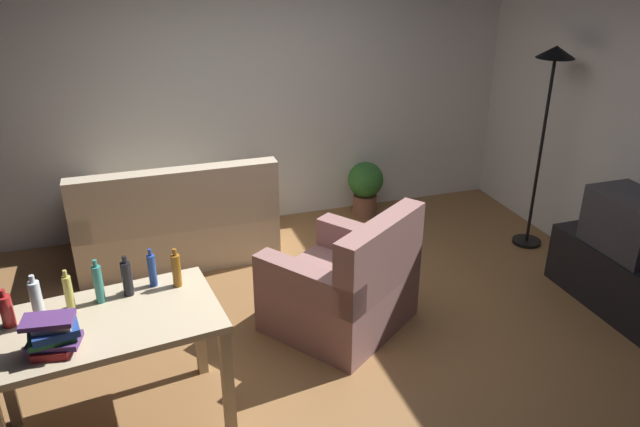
% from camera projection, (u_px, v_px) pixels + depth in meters
% --- Properties ---
extents(ground_plane, '(5.20, 4.40, 0.02)m').
position_uv_depth(ground_plane, '(328.00, 339.00, 4.36)').
color(ground_plane, olive).
extents(wall_rear, '(5.20, 0.10, 2.70)m').
position_uv_depth(wall_rear, '(254.00, 86.00, 5.71)').
color(wall_rear, silver).
rests_on(wall_rear, ground_plane).
extents(couch, '(1.69, 0.84, 0.92)m').
position_uv_depth(couch, '(177.00, 225.00, 5.36)').
color(couch, beige).
rests_on(couch, ground_plane).
extents(tv_stand, '(0.44, 1.10, 0.48)m').
position_uv_depth(tv_stand, '(618.00, 278.00, 4.66)').
color(tv_stand, black).
rests_on(tv_stand, ground_plane).
extents(tv, '(0.41, 0.60, 0.44)m').
position_uv_depth(tv, '(631.00, 223.00, 4.47)').
color(tv, '#2D2D33').
rests_on(tv, tv_stand).
extents(torchiere_lamp, '(0.32, 0.32, 1.81)m').
position_uv_depth(torchiere_lamp, '(550.00, 94.00, 5.14)').
color(torchiere_lamp, black).
rests_on(torchiere_lamp, ground_plane).
extents(desk, '(1.28, 0.84, 0.76)m').
position_uv_depth(desk, '(108.00, 336.00, 3.29)').
color(desk, '#C6B28E').
rests_on(desk, ground_plane).
extents(potted_plant, '(0.36, 0.36, 0.57)m').
position_uv_depth(potted_plant, '(365.00, 185.00, 6.16)').
color(potted_plant, brown).
rests_on(potted_plant, ground_plane).
extents(armchair, '(1.22, 1.21, 0.92)m').
position_uv_depth(armchair, '(345.00, 287.00, 4.38)').
color(armchair, '#996B66').
rests_on(armchair, ground_plane).
extents(bottle_red, '(0.07, 0.07, 0.22)m').
position_uv_depth(bottle_red, '(7.00, 310.00, 3.15)').
color(bottle_red, '#AD2323').
rests_on(bottle_red, desk).
extents(bottle_clear, '(0.06, 0.06, 0.29)m').
position_uv_depth(bottle_clear, '(37.00, 302.00, 3.16)').
color(bottle_clear, silver).
rests_on(bottle_clear, desk).
extents(bottle_squat, '(0.05, 0.05, 0.24)m').
position_uv_depth(bottle_squat, '(69.00, 293.00, 3.29)').
color(bottle_squat, '#BCB24C').
rests_on(bottle_squat, desk).
extents(bottle_tall, '(0.05, 0.05, 0.26)m').
position_uv_depth(bottle_tall, '(98.00, 284.00, 3.35)').
color(bottle_tall, teal).
rests_on(bottle_tall, desk).
extents(bottle_dark, '(0.06, 0.06, 0.24)m').
position_uv_depth(bottle_dark, '(127.00, 278.00, 3.43)').
color(bottle_dark, black).
rests_on(bottle_dark, desk).
extents(bottle_blue, '(0.05, 0.05, 0.24)m').
position_uv_depth(bottle_blue, '(152.00, 270.00, 3.52)').
color(bottle_blue, '#2347A3').
rests_on(bottle_blue, desk).
extents(bottle_amber, '(0.05, 0.05, 0.24)m').
position_uv_depth(bottle_amber, '(176.00, 270.00, 3.52)').
color(bottle_amber, '#9E6019').
rests_on(bottle_amber, desk).
extents(book_stack, '(0.27, 0.21, 0.20)m').
position_uv_depth(book_stack, '(53.00, 334.00, 2.95)').
color(book_stack, maroon).
rests_on(book_stack, desk).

